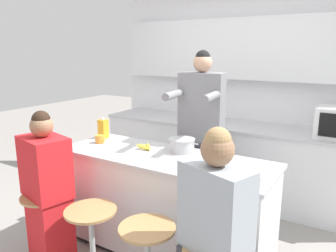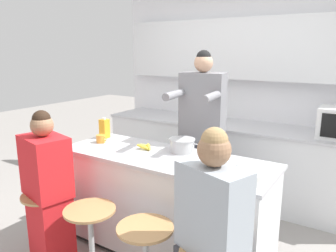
% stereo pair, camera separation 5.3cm
% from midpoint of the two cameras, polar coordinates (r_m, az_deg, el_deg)
% --- Properties ---
extents(ground_plane, '(16.00, 16.00, 0.00)m').
position_cam_midpoint_polar(ground_plane, '(3.24, -0.20, -20.86)').
color(ground_plane, gray).
extents(wall_back, '(3.56, 0.22, 2.70)m').
position_cam_midpoint_polar(wall_back, '(4.36, 13.15, 9.20)').
color(wall_back, white).
rests_on(wall_back, ground_plane).
extents(back_counter, '(3.30, 0.71, 0.92)m').
position_cam_midpoint_polar(back_counter, '(4.25, 10.85, -5.66)').
color(back_counter, silver).
rests_on(back_counter, ground_plane).
extents(kitchen_island, '(1.92, 0.68, 0.92)m').
position_cam_midpoint_polar(kitchen_island, '(3.01, -0.20, -13.46)').
color(kitchen_island, black).
rests_on(kitchen_island, ground_plane).
extents(bar_stool_leftmost, '(0.40, 0.40, 0.63)m').
position_cam_midpoint_polar(bar_stool_leftmost, '(3.10, -19.72, -15.62)').
color(bar_stool_leftmost, tan).
rests_on(bar_stool_leftmost, ground_plane).
extents(bar_stool_center_left, '(0.40, 0.40, 0.63)m').
position_cam_midpoint_polar(bar_stool_center_left, '(2.76, -12.64, -18.89)').
color(bar_stool_center_left, tan).
rests_on(bar_stool_center_left, ground_plane).
extents(person_cooking, '(0.50, 0.64, 1.81)m').
position_cam_midpoint_polar(person_cooking, '(3.28, 6.30, -3.12)').
color(person_cooking, '#383842').
rests_on(person_cooking, ground_plane).
extents(person_wrapped_blanket, '(0.47, 0.38, 1.35)m').
position_cam_midpoint_polar(person_wrapped_blanket, '(2.97, -19.68, -11.07)').
color(person_wrapped_blanket, red).
rests_on(person_wrapped_blanket, ground_plane).
extents(person_seated_near, '(0.48, 0.38, 1.40)m').
position_cam_midpoint_polar(person_seated_near, '(2.11, 8.22, -20.77)').
color(person_seated_near, '#333338').
rests_on(person_seated_near, ground_plane).
extents(cooking_pot, '(0.32, 0.23, 0.12)m').
position_cam_midpoint_polar(cooking_pot, '(2.93, 3.01, -3.37)').
color(cooking_pot, '#B7BABC').
rests_on(cooking_pot, kitchen_island).
extents(fruit_bowl, '(0.23, 0.23, 0.07)m').
position_cam_midpoint_polar(fruit_bowl, '(2.35, 14.59, -8.57)').
color(fruit_bowl, white).
rests_on(fruit_bowl, kitchen_island).
extents(mixing_bowl_steel, '(0.17, 0.17, 0.07)m').
position_cam_midpoint_polar(mixing_bowl_steel, '(2.54, 11.38, -6.77)').
color(mixing_bowl_steel, '#B7BABC').
rests_on(mixing_bowl_steel, kitchen_island).
extents(coffee_cup_near, '(0.12, 0.09, 0.08)m').
position_cam_midpoint_polar(coffee_cup_near, '(3.28, -11.18, -2.19)').
color(coffee_cup_near, orange).
rests_on(coffee_cup_near, kitchen_island).
extents(coffee_cup_far, '(0.12, 0.08, 0.08)m').
position_cam_midpoint_polar(coffee_cup_far, '(2.49, 6.16, -6.84)').
color(coffee_cup_far, orange).
rests_on(coffee_cup_far, kitchen_island).
extents(banana_bunch, '(0.17, 0.12, 0.06)m').
position_cam_midpoint_polar(banana_bunch, '(3.01, -3.51, -3.59)').
color(banana_bunch, yellow).
rests_on(banana_bunch, kitchen_island).
extents(juice_carton, '(0.08, 0.08, 0.21)m').
position_cam_midpoint_polar(juice_carton, '(3.44, -10.58, -0.42)').
color(juice_carton, gold).
rests_on(juice_carton, kitchen_island).
extents(potted_plant, '(0.20, 0.20, 0.26)m').
position_cam_midpoint_polar(potted_plant, '(4.28, 5.60, 2.96)').
color(potted_plant, beige).
rests_on(potted_plant, back_counter).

